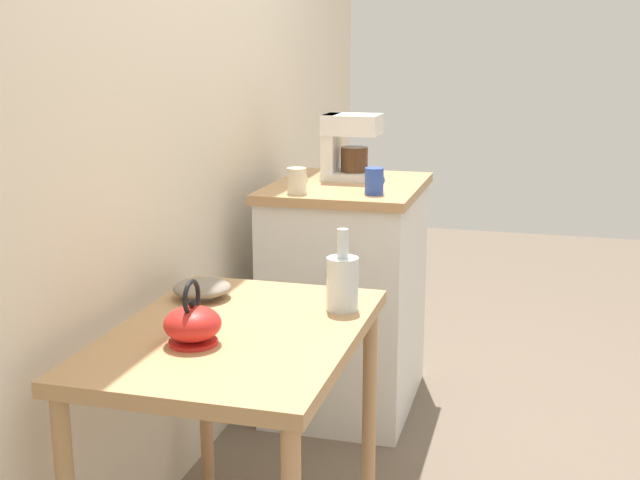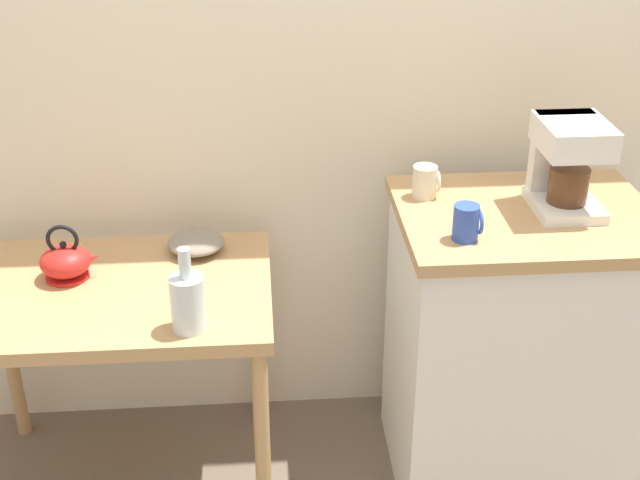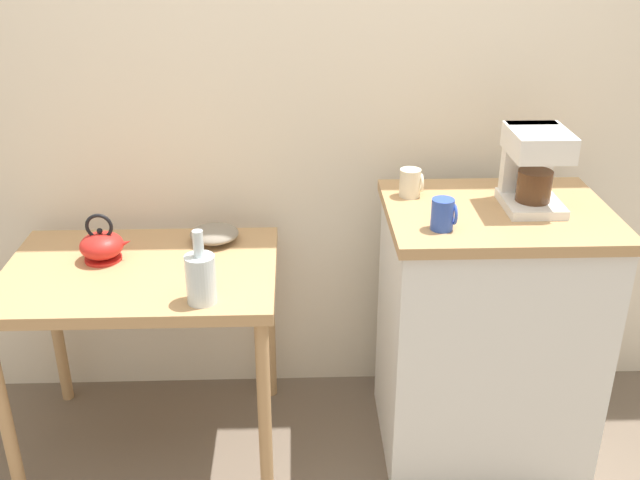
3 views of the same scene
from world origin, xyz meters
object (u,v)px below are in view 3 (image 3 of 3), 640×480
at_px(bowl_stoneware, 214,234).
at_px(mug_small_cream, 411,183).
at_px(glass_carafe_vase, 201,277).
at_px(mug_blue, 443,214).
at_px(coffee_maker, 533,164).
at_px(teakettle, 102,245).

height_order(bowl_stoneware, mug_small_cream, mug_small_cream).
relative_size(glass_carafe_vase, mug_blue, 2.42).
height_order(glass_carafe_vase, coffee_maker, coffee_maker).
height_order(bowl_stoneware, mug_blue, mug_blue).
bearing_deg(bowl_stoneware, glass_carafe_vase, -89.55).
xyz_separation_m(teakettle, glass_carafe_vase, (0.37, -0.30, 0.03)).
bearing_deg(mug_blue, glass_carafe_vase, -175.22).
height_order(glass_carafe_vase, mug_blue, mug_blue).
height_order(teakettle, coffee_maker, coffee_maker).
distance_m(mug_small_cream, mug_blue, 0.28).
bearing_deg(coffee_maker, glass_carafe_vase, -167.07).
height_order(coffee_maker, mug_blue, coffee_maker).
bearing_deg(coffee_maker, teakettle, 177.71).
bearing_deg(mug_blue, mug_small_cream, 101.75).
distance_m(bowl_stoneware, teakettle, 0.39).
height_order(teakettle, mug_small_cream, mug_small_cream).
bearing_deg(mug_small_cream, coffee_maker, -14.49).
xyz_separation_m(teakettle, mug_small_cream, (1.04, 0.04, 0.20)).
bearing_deg(glass_carafe_vase, mug_small_cream, 26.57).
distance_m(bowl_stoneware, coffee_maker, 1.11).
relative_size(teakettle, glass_carafe_vase, 0.76).
relative_size(teakettle, coffee_maker, 0.69).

